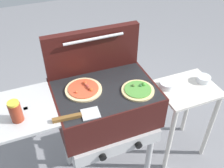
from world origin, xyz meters
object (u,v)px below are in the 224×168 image
object	(u,v)px
pizza_veggie	(138,90)
topping_bowl_far	(203,79)
topping_bowl_near	(167,85)
sauce_jar	(16,111)
spatula	(77,116)
prep_table	(183,107)
grill	(103,106)
pizza_pepperoni	(84,89)

from	to	relation	value
pizza_veggie	topping_bowl_far	distance (m)	0.67
topping_bowl_near	sauce_jar	bearing A→B (deg)	-172.39
spatula	topping_bowl_far	world-z (taller)	spatula
prep_table	pizza_veggie	bearing A→B (deg)	-168.21
grill	pizza_pepperoni	xyz separation A→B (m)	(-0.11, 0.03, 0.15)
pizza_veggie	sauce_jar	distance (m)	0.71
grill	prep_table	distance (m)	0.72
sauce_jar	topping_bowl_near	distance (m)	1.08
topping_bowl_near	topping_bowl_far	distance (m)	0.30
topping_bowl_near	pizza_pepperoni	bearing A→B (deg)	-176.93
topping_bowl_near	topping_bowl_far	bearing A→B (deg)	-8.18
pizza_veggie	prep_table	size ratio (longest dim) A/B	0.29
sauce_jar	grill	bearing A→B (deg)	7.79
pizza_veggie	topping_bowl_near	distance (m)	0.42
sauce_jar	topping_bowl_far	xyz separation A→B (m)	(1.34, 0.10, -0.24)
prep_table	topping_bowl_far	world-z (taller)	topping_bowl_far
topping_bowl_near	prep_table	bearing A→B (deg)	-24.13
pizza_pepperoni	sauce_jar	xyz separation A→B (m)	(-0.40, -0.10, 0.05)
grill	sauce_jar	bearing A→B (deg)	-172.21
topping_bowl_near	topping_bowl_far	size ratio (longest dim) A/B	1.06
grill	topping_bowl_near	bearing A→B (deg)	7.43
grill	pizza_veggie	distance (m)	0.27
spatula	prep_table	world-z (taller)	spatula
sauce_jar	spatula	xyz separation A→B (m)	(0.30, -0.10, -0.06)
spatula	prep_table	bearing A→B (deg)	11.08
prep_table	topping_bowl_far	size ratio (longest dim) A/B	6.72
pizza_pepperoni	spatula	distance (m)	0.23
pizza_pepperoni	spatula	size ratio (longest dim) A/B	0.86
topping_bowl_near	topping_bowl_far	world-z (taller)	same
pizza_veggie	prep_table	xyz separation A→B (m)	(0.48, 0.10, -0.40)
pizza_veggie	topping_bowl_near	size ratio (longest dim) A/B	1.82
pizza_veggie	spatula	world-z (taller)	pizza_veggie
topping_bowl_far	sauce_jar	bearing A→B (deg)	-175.88
pizza_pepperoni	pizza_veggie	bearing A→B (deg)	-22.92
pizza_pepperoni	prep_table	xyz separation A→B (m)	(0.79, -0.03, -0.40)
pizza_veggie	spatula	bearing A→B (deg)	-169.75
pizza_pepperoni	sauce_jar	bearing A→B (deg)	-165.38
prep_table	spatula	bearing A→B (deg)	-168.92
grill	prep_table	world-z (taller)	grill
grill	pizza_pepperoni	size ratio (longest dim) A/B	4.22
topping_bowl_far	pizza_veggie	bearing A→B (deg)	-169.07
pizza_veggie	topping_bowl_near	xyz separation A→B (m)	(0.33, 0.16, -0.18)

